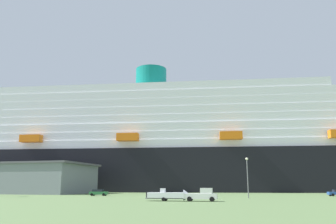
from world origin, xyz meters
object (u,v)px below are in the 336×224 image
(cruise_ship, at_px, (227,149))
(small_boat_on_trailer, at_px, (171,195))
(street_lamp, at_px, (247,172))
(parked_car_green_wagon, at_px, (99,192))
(pickup_truck, at_px, (202,195))

(cruise_ship, height_order, small_boat_on_trailer, cruise_ship)
(street_lamp, distance_m, parked_car_green_wagon, 38.46)
(street_lamp, bearing_deg, small_boat_on_trailer, -130.02)
(pickup_truck, relative_size, small_boat_on_trailer, 0.63)
(pickup_truck, bearing_deg, small_boat_on_trailer, -178.11)
(cruise_ship, bearing_deg, small_boat_on_trailer, -93.71)
(cruise_ship, relative_size, parked_car_green_wagon, 54.33)
(small_boat_on_trailer, bearing_deg, pickup_truck, 1.89)
(small_boat_on_trailer, relative_size, street_lamp, 1.06)
(cruise_ship, bearing_deg, parked_car_green_wagon, -116.13)
(pickup_truck, distance_m, small_boat_on_trailer, 5.42)
(street_lamp, bearing_deg, parked_car_green_wagon, 167.11)
(small_boat_on_trailer, height_order, street_lamp, street_lamp)
(cruise_ship, relative_size, pickup_truck, 46.15)
(parked_car_green_wagon, bearing_deg, small_boat_on_trailer, -45.11)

